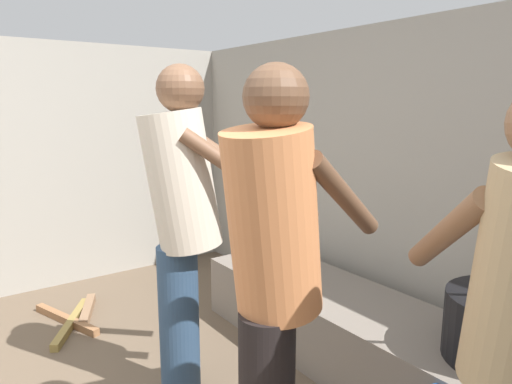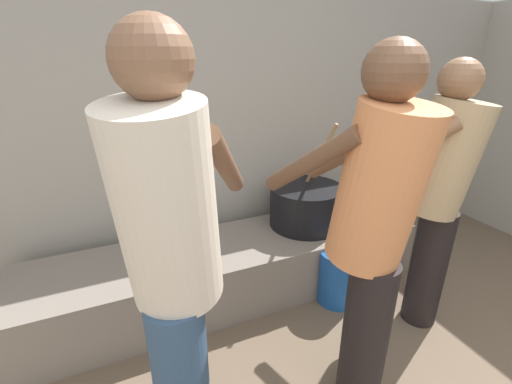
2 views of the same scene
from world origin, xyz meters
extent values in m
cube|color=#9E998E|center=(0.00, 2.61, 0.98)|extent=(5.48, 0.20, 1.96)
cube|color=slate|center=(-0.08, 2.09, 0.20)|extent=(2.61, 0.60, 0.39)
cylinder|color=black|center=(0.51, 2.14, 0.54)|extent=(0.51, 0.51, 0.29)
cylinder|color=brown|center=(0.62, 1.43, 1.11)|extent=(0.41, 0.32, 0.35)
cylinder|color=#D17F4C|center=(0.18, 1.12, 1.09)|extent=(0.39, 0.45, 0.67)
sphere|color=brown|center=(0.18, 1.13, 1.51)|extent=(0.22, 0.22, 0.22)
cylinder|color=brown|center=(0.25, 1.39, 1.16)|extent=(0.19, 0.48, 0.36)
cylinder|color=brown|center=(-0.01, 1.32, 1.16)|extent=(0.19, 0.48, 0.36)
cylinder|color=navy|center=(-0.61, 1.15, 0.40)|extent=(0.20, 0.20, 0.80)
cylinder|color=beige|center=(-0.59, 1.18, 1.13)|extent=(0.45, 0.48, 0.68)
sphere|color=brown|center=(-0.59, 1.18, 1.55)|extent=(0.22, 0.22, 0.22)
cylinder|color=brown|center=(-0.36, 1.32, 1.20)|extent=(0.30, 0.46, 0.37)
cylinder|color=brown|center=(-0.59, 1.45, 1.20)|extent=(0.30, 0.46, 0.37)
cube|color=#946440|center=(-1.80, 0.88, 0.03)|extent=(0.65, 0.26, 0.05)
cube|color=#8B694C|center=(-1.85, 1.04, 0.03)|extent=(0.44, 0.23, 0.06)
cube|color=olive|center=(-1.73, 0.89, 0.03)|extent=(0.61, 0.40, 0.05)
camera|label=1|loc=(1.36, 0.20, 1.49)|focal=32.57mm
camera|label=2|loc=(-0.73, 0.20, 1.57)|focal=24.48mm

